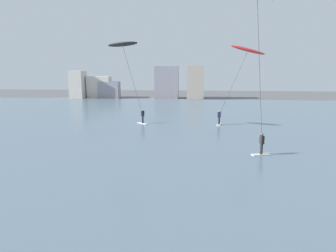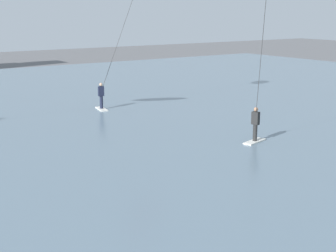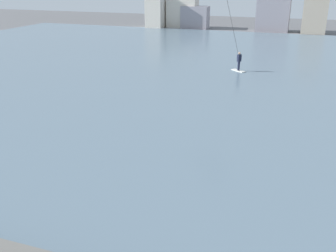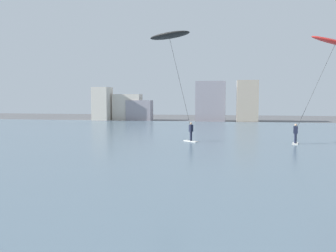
% 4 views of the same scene
% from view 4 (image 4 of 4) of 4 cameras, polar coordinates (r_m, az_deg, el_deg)
% --- Properties ---
extents(water_bay, '(84.00, 52.00, 0.10)m').
position_cam_4_polar(water_bay, '(30.03, 9.75, -2.74)').
color(water_bay, slate).
rests_on(water_bay, ground).
extents(far_shore_buildings, '(26.90, 4.33, 6.60)m').
position_cam_4_polar(far_shore_buildings, '(58.32, 1.43, 3.60)').
color(far_shore_buildings, beige).
rests_on(far_shore_buildings, ground).
extents(kitesurfer_black, '(3.96, 4.77, 8.85)m').
position_cam_4_polar(kitesurfer_black, '(27.97, 0.52, 13.15)').
color(kitesurfer_black, silver).
rests_on(kitesurfer_black, water_bay).
extents(kitesurfer_red, '(5.04, 2.12, 8.74)m').
position_cam_4_polar(kitesurfer_red, '(30.80, 25.06, 11.26)').
color(kitesurfer_red, silver).
rests_on(kitesurfer_red, water_bay).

